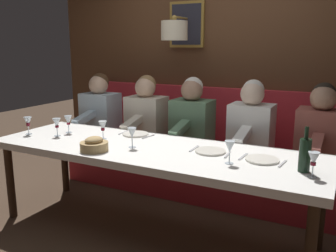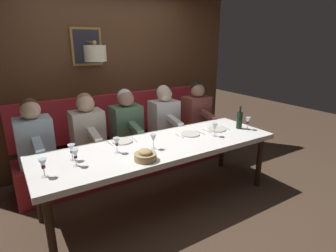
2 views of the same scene
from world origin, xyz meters
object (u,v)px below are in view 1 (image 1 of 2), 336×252
Objects in this scene: wine_glass_5 at (314,160)px; diner_nearest at (320,132)px; diner_far at (146,115)px; diner_farthest at (100,110)px; wine_glass_3 at (230,147)px; dining_table at (152,154)px; bread_bowl at (94,145)px; wine_glass_1 at (68,121)px; diner_near at (251,125)px; wine_glass_4 at (28,122)px; diner_middle at (192,119)px; wine_glass_2 at (103,126)px; wine_glass_0 at (132,133)px; wine_bottle at (305,155)px; wine_glass_6 at (57,124)px.

diner_nearest is at bearing 2.69° from wine_glass_5.
diner_far is 1.00× the size of diner_farthest.
diner_farthest is 4.82× the size of wine_glass_3.
dining_table is at bearing 80.58° from wine_glass_3.
wine_glass_5 is 1.60m from bread_bowl.
diner_far is at bearing 60.55° from wine_glass_5.
diner_nearest is 1.76m from diner_far.
diner_near is at bearing -62.62° from wine_glass_1.
diner_near reaches higher than wine_glass_4.
diner_middle is at bearing 90.00° from diner_near.
wine_glass_3 is 1.93m from wine_glass_4.
wine_glass_2 is at bearing -96.93° from wine_glass_1.
wine_glass_3 is at bearing -144.15° from diner_middle.
diner_near reaches higher than wine_glass_0.
diner_far is at bearing -33.44° from wine_glass_4.
diner_farthest reaches higher than wine_glass_0.
wine_glass_2 is 1.76m from wine_glass_5.
diner_nearest is 4.82× the size of wine_glass_4.
diner_farthest is 4.82× the size of wine_glass_0.
wine_glass_0 is at bearing 90.95° from wine_bottle.
diner_nearest is at bearing -26.62° from wine_glass_3.
wine_glass_2 is 1.00× the size of wine_glass_5.
diner_middle is 1.58m from wine_glass_4.
wine_glass_2 and wine_glass_4 have the same top height.
diner_middle reaches higher than wine_glass_1.
wine_glass_3 reaches higher than bread_bowl.
wine_bottle is at bearing -88.12° from wine_glass_4.
diner_middle is (0.88, 0.03, 0.14)m from dining_table.
diner_nearest is 1.90m from wine_glass_2.
diner_near is at bearing 32.78° from wine_glass_5.
wine_bottle is at bearing 179.11° from diner_nearest.
wine_glass_6 is 0.75× the size of bread_bowl.
wine_glass_2 is 0.55× the size of wine_bottle.
wine_bottle is at bearing -89.79° from wine_glass_6.
wine_glass_2 is 0.37m from bread_bowl.
wine_glass_6 is at bearing 101.99° from wine_glass_2.
wine_glass_3 is at bearing -173.70° from diner_near.
wine_glass_4 is (-0.06, 1.10, -0.00)m from wine_glass_0.
bread_bowl is (-1.17, -0.22, -0.03)m from diner_far.
diner_near reaches higher than wine_glass_3.
diner_nearest is 2.34m from wine_glass_6.
wine_glass_1 is at bearing -52.66° from wine_glass_4.
bread_bowl is at bearing 164.68° from diner_middle.
wine_bottle is (-0.14, -2.13, 0.00)m from wine_glass_1.
wine_glass_4 is at bearing 129.94° from diner_middle.
bread_bowl is (-0.16, -0.89, -0.07)m from wine_glass_4.
diner_farthest is at bearing 90.00° from diner_nearest.
wine_glass_1 is at bearing -163.24° from diner_farthest.
wine_glass_0 is at bearing 143.07° from diner_near.
diner_nearest is at bearing -90.00° from diner_middle.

